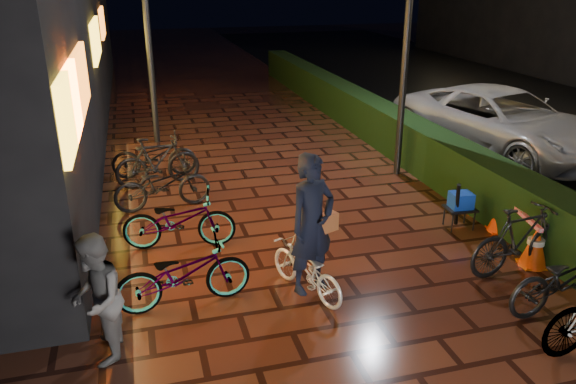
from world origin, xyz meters
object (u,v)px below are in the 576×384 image
object	(u,v)px
bystander_person	(97,300)
traffic_barrier	(517,229)
cyclist	(309,245)
cart_assembly	(460,202)
van	(501,122)

from	to	relation	value
bystander_person	traffic_barrier	distance (m)	6.38
cyclist	cart_assembly	distance (m)	3.42
van	bystander_person	bearing A→B (deg)	-163.29
bystander_person	van	distance (m)	10.61
cyclist	traffic_barrier	size ratio (longest dim) A/B	1.27
bystander_person	cart_assembly	distance (m)	6.12
cart_assembly	van	bearing A→B (deg)	47.86
bystander_person	cart_assembly	bearing A→B (deg)	112.76
traffic_barrier	bystander_person	bearing A→B (deg)	-169.76
cyclist	van	bearing A→B (deg)	37.89
traffic_barrier	cart_assembly	xyz separation A→B (m)	(-0.49, 0.89, 0.15)
bystander_person	cart_assembly	world-z (taller)	bystander_person
cyclist	traffic_barrier	distance (m)	3.67
traffic_barrier	cyclist	bearing A→B (deg)	-172.36
van	cyclist	world-z (taller)	cyclist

